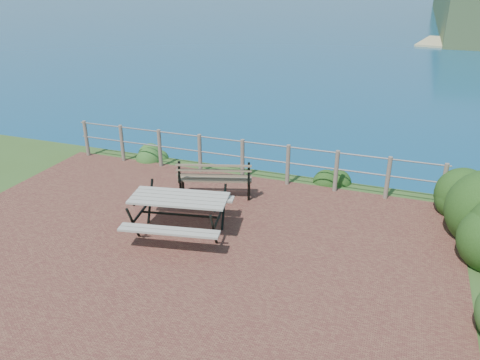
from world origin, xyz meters
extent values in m
cube|color=brown|center=(0.00, 0.00, 0.00)|extent=(10.00, 7.00, 0.12)
cylinder|color=#6B5B4C|center=(-4.60, 3.35, 0.52)|extent=(0.10, 0.10, 1.00)
cylinder|color=#6B5B4C|center=(-3.45, 3.35, 0.52)|extent=(0.10, 0.10, 1.00)
cylinder|color=#6B5B4C|center=(-2.30, 3.35, 0.52)|extent=(0.10, 0.10, 1.00)
cylinder|color=#6B5B4C|center=(-1.15, 3.35, 0.52)|extent=(0.10, 0.10, 1.00)
cylinder|color=#6B5B4C|center=(0.00, 3.35, 0.52)|extent=(0.10, 0.10, 1.00)
cylinder|color=#6B5B4C|center=(1.15, 3.35, 0.52)|extent=(0.10, 0.10, 1.00)
cylinder|color=#6B5B4C|center=(2.30, 3.35, 0.52)|extent=(0.10, 0.10, 1.00)
cylinder|color=#6B5B4C|center=(3.45, 3.35, 0.52)|extent=(0.10, 0.10, 1.00)
cylinder|color=#6B5B4C|center=(4.60, 3.35, 0.52)|extent=(0.10, 0.10, 1.00)
cylinder|color=slate|center=(0.00, 3.35, 0.97)|extent=(9.40, 0.04, 0.04)
cylinder|color=slate|center=(0.00, 3.35, 0.57)|extent=(9.40, 0.04, 0.04)
cube|color=gray|center=(-0.21, 0.36, 0.78)|extent=(1.95, 1.09, 0.04)
cube|color=gray|center=(-0.21, 0.36, 0.47)|extent=(1.86, 0.60, 0.04)
cube|color=gray|center=(-0.21, 0.36, 0.47)|extent=(1.86, 0.60, 0.04)
cylinder|color=black|center=(-0.21, 0.36, 0.42)|extent=(1.57, 0.34, 0.05)
cube|color=brown|center=(-0.21, 2.11, 0.47)|extent=(1.70, 0.89, 0.04)
cube|color=brown|center=(-0.21, 2.11, 0.76)|extent=(1.62, 0.61, 0.38)
cube|color=black|center=(-0.21, 2.11, 0.25)|extent=(0.07, 0.07, 0.45)
cube|color=black|center=(-0.21, 2.11, 0.25)|extent=(0.07, 0.07, 0.45)
cube|color=black|center=(-0.21, 2.11, 0.25)|extent=(0.07, 0.07, 0.45)
cube|color=black|center=(-0.21, 2.11, 0.25)|extent=(0.07, 0.07, 0.45)
ellipsoid|color=#1D3E13|center=(5.18, 3.36, 0.00)|extent=(1.21, 1.21, 1.73)
ellipsoid|color=#2B5821|center=(-2.93, 3.81, 0.00)|extent=(0.77, 0.77, 0.51)
ellipsoid|color=#1D3E13|center=(2.12, 4.07, 0.00)|extent=(0.71, 0.71, 0.43)
camera|label=1|loc=(3.61, -6.77, 4.68)|focal=35.00mm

